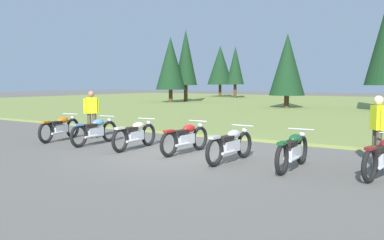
# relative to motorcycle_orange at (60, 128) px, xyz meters

# --- Properties ---
(ground_plane) EXTENTS (140.00, 140.00, 0.00)m
(ground_plane) POSITION_rel_motorcycle_orange_xyz_m (4.94, 0.04, -0.44)
(ground_plane) COLOR #605B54
(grass_moorland) EXTENTS (80.00, 44.00, 0.10)m
(grass_moorland) POSITION_rel_motorcycle_orange_xyz_m (4.94, 25.39, -0.39)
(grass_moorland) COLOR olive
(grass_moorland) RESTS_ON ground
(motorcycle_orange) EXTENTS (0.75, 2.07, 0.88)m
(motorcycle_orange) POSITION_rel_motorcycle_orange_xyz_m (0.00, 0.00, 0.00)
(motorcycle_orange) COLOR black
(motorcycle_orange) RESTS_ON ground
(motorcycle_sky_blue) EXTENTS (0.62, 2.10, 0.88)m
(motorcycle_sky_blue) POSITION_rel_motorcycle_orange_xyz_m (1.65, 0.03, 0.00)
(motorcycle_sky_blue) COLOR black
(motorcycle_sky_blue) RESTS_ON ground
(motorcycle_cream) EXTENTS (0.62, 2.10, 0.88)m
(motorcycle_cream) POSITION_rel_motorcycle_orange_xyz_m (3.32, 0.04, 0.00)
(motorcycle_cream) COLOR black
(motorcycle_cream) RESTS_ON ground
(motorcycle_red) EXTENTS (0.62, 2.10, 0.88)m
(motorcycle_red) POSITION_rel_motorcycle_orange_xyz_m (4.98, 0.25, 0.00)
(motorcycle_red) COLOR black
(motorcycle_red) RESTS_ON ground
(motorcycle_silver) EXTENTS (0.62, 2.10, 0.88)m
(motorcycle_silver) POSITION_rel_motorcycle_orange_xyz_m (6.62, -0.16, 0.00)
(motorcycle_silver) COLOR black
(motorcycle_silver) RESTS_ON ground
(motorcycle_british_green) EXTENTS (0.62, 2.10, 0.88)m
(motorcycle_british_green) POSITION_rel_motorcycle_orange_xyz_m (8.20, -0.14, 0.00)
(motorcycle_british_green) COLOR black
(motorcycle_british_green) RESTS_ON ground
(motorcycle_maroon) EXTENTS (0.66, 2.08, 0.88)m
(motorcycle_maroon) POSITION_rel_motorcycle_orange_xyz_m (10.05, 0.15, 0.00)
(motorcycle_maroon) COLOR black
(motorcycle_maroon) RESTS_ON ground
(rider_in_hivis_vest) EXTENTS (0.38, 0.47, 1.67)m
(rider_in_hivis_vest) POSITION_rel_motorcycle_orange_xyz_m (9.74, 1.17, 0.51)
(rider_in_hivis_vest) COLOR #4C4233
(rider_in_hivis_vest) RESTS_ON ground
(rider_near_row_end) EXTENTS (0.39, 0.47, 1.67)m
(rider_near_row_end) POSITION_rel_motorcycle_orange_xyz_m (0.48, 0.99, 0.51)
(rider_near_row_end) COLOR #4C4233
(rider_near_row_end) RESTS_ON ground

